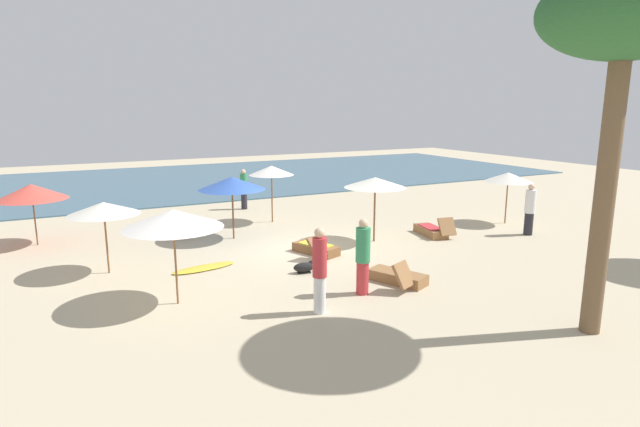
{
  "coord_description": "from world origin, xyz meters",
  "views": [
    {
      "loc": [
        -6.48,
        -14.29,
        4.49
      ],
      "look_at": [
        0.87,
        0.03,
        1.1
      ],
      "focal_mm": 28.86,
      "sensor_mm": 36.0,
      "label": 1
    }
  ],
  "objects_px": {
    "lounger_2": "(179,230)",
    "lounger_0": "(432,231)",
    "umbrella_5": "(173,219)",
    "umbrella_6": "(232,183)",
    "lounger_1": "(398,277)",
    "dog": "(305,267)",
    "palm_1": "(625,22)",
    "umbrella_7": "(375,183)",
    "surfboard": "(204,268)",
    "umbrella_0": "(271,170)",
    "person_1": "(530,209)",
    "umbrella_4": "(104,208)",
    "lounger_3": "(316,249)",
    "person_2": "(363,256)",
    "person_0": "(244,189)",
    "umbrella_3": "(32,192)",
    "person_3": "(320,270)",
    "umbrella_1": "(508,177)"
  },
  "relations": [
    {
      "from": "lounger_0",
      "to": "surfboard",
      "type": "xyz_separation_m",
      "value": [
        -8.14,
        -0.08,
        -0.14
      ]
    },
    {
      "from": "umbrella_4",
      "to": "umbrella_6",
      "type": "xyz_separation_m",
      "value": [
        4.2,
        2.02,
        0.12
      ]
    },
    {
      "from": "person_1",
      "to": "person_2",
      "type": "height_order",
      "value": "person_2"
    },
    {
      "from": "umbrella_6",
      "to": "surfboard",
      "type": "xyz_separation_m",
      "value": [
        -1.79,
        -2.87,
        -1.89
      ]
    },
    {
      "from": "lounger_1",
      "to": "lounger_0",
      "type": "bearing_deg",
      "value": 41.5
    },
    {
      "from": "person_1",
      "to": "surfboard",
      "type": "xyz_separation_m",
      "value": [
        -11.23,
        1.39,
        -0.88
      ]
    },
    {
      "from": "umbrella_6",
      "to": "umbrella_7",
      "type": "relative_size",
      "value": 1.04
    },
    {
      "from": "lounger_1",
      "to": "person_2",
      "type": "xyz_separation_m",
      "value": [
        -1.21,
        -0.21,
        0.77
      ]
    },
    {
      "from": "palm_1",
      "to": "person_2",
      "type": "bearing_deg",
      "value": 127.29
    },
    {
      "from": "person_3",
      "to": "lounger_2",
      "type": "bearing_deg",
      "value": 98.19
    },
    {
      "from": "umbrella_5",
      "to": "lounger_1",
      "type": "bearing_deg",
      "value": -12.68
    },
    {
      "from": "lounger_0",
      "to": "palm_1",
      "type": "distance_m",
      "value": 9.86
    },
    {
      "from": "lounger_1",
      "to": "dog",
      "type": "xyz_separation_m",
      "value": [
        -1.76,
        1.87,
        -0.01
      ]
    },
    {
      "from": "person_0",
      "to": "person_3",
      "type": "relative_size",
      "value": 0.91
    },
    {
      "from": "lounger_1",
      "to": "person_0",
      "type": "bearing_deg",
      "value": 91.72
    },
    {
      "from": "person_0",
      "to": "surfboard",
      "type": "height_order",
      "value": "person_0"
    },
    {
      "from": "lounger_3",
      "to": "person_0",
      "type": "relative_size",
      "value": 1.01
    },
    {
      "from": "person_0",
      "to": "palm_1",
      "type": "height_order",
      "value": "palm_1"
    },
    {
      "from": "lounger_0",
      "to": "palm_1",
      "type": "bearing_deg",
      "value": -106.22
    },
    {
      "from": "umbrella_5",
      "to": "umbrella_6",
      "type": "distance_m",
      "value": 5.95
    },
    {
      "from": "lounger_3",
      "to": "palm_1",
      "type": "xyz_separation_m",
      "value": [
        2.45,
        -7.47,
        5.78
      ]
    },
    {
      "from": "umbrella_6",
      "to": "person_1",
      "type": "bearing_deg",
      "value": -24.3
    },
    {
      "from": "umbrella_0",
      "to": "dog",
      "type": "distance_m",
      "value": 6.71
    },
    {
      "from": "person_1",
      "to": "surfboard",
      "type": "relative_size",
      "value": 0.95
    },
    {
      "from": "umbrella_0",
      "to": "umbrella_6",
      "type": "distance_m",
      "value": 2.8
    },
    {
      "from": "palm_1",
      "to": "umbrella_7",
      "type": "bearing_deg",
      "value": 90.12
    },
    {
      "from": "person_0",
      "to": "person_1",
      "type": "bearing_deg",
      "value": -50.47
    },
    {
      "from": "umbrella_6",
      "to": "lounger_1",
      "type": "height_order",
      "value": "umbrella_6"
    },
    {
      "from": "lounger_0",
      "to": "umbrella_6",
      "type": "bearing_deg",
      "value": 156.23
    },
    {
      "from": "person_3",
      "to": "umbrella_1",
      "type": "bearing_deg",
      "value": 23.59
    },
    {
      "from": "lounger_0",
      "to": "dog",
      "type": "bearing_deg",
      "value": -163.83
    },
    {
      "from": "umbrella_4",
      "to": "umbrella_6",
      "type": "height_order",
      "value": "umbrella_6"
    },
    {
      "from": "palm_1",
      "to": "person_1",
      "type": "bearing_deg",
      "value": 49.37
    },
    {
      "from": "lounger_0",
      "to": "person_1",
      "type": "xyz_separation_m",
      "value": [
        3.09,
        -1.47,
        0.74
      ]
    },
    {
      "from": "lounger_2",
      "to": "lounger_0",
      "type": "bearing_deg",
      "value": -28.13
    },
    {
      "from": "umbrella_7",
      "to": "surfboard",
      "type": "bearing_deg",
      "value": -176.49
    },
    {
      "from": "dog",
      "to": "umbrella_4",
      "type": "bearing_deg",
      "value": 152.92
    },
    {
      "from": "person_2",
      "to": "lounger_2",
      "type": "bearing_deg",
      "value": 108.61
    },
    {
      "from": "lounger_0",
      "to": "dog",
      "type": "distance_m",
      "value": 6.0
    },
    {
      "from": "umbrella_3",
      "to": "person_2",
      "type": "height_order",
      "value": "umbrella_3"
    },
    {
      "from": "person_1",
      "to": "person_2",
      "type": "distance_m",
      "value": 8.62
    },
    {
      "from": "umbrella_7",
      "to": "person_1",
      "type": "relative_size",
      "value": 1.19
    },
    {
      "from": "umbrella_6",
      "to": "lounger_3",
      "type": "distance_m",
      "value": 3.84
    },
    {
      "from": "umbrella_7",
      "to": "lounger_3",
      "type": "xyz_separation_m",
      "value": [
        -2.43,
        -0.48,
        -1.82
      ]
    },
    {
      "from": "lounger_2",
      "to": "lounger_1",
      "type": "bearing_deg",
      "value": -63.34
    },
    {
      "from": "umbrella_6",
      "to": "lounger_3",
      "type": "relative_size",
      "value": 1.27
    },
    {
      "from": "lounger_0",
      "to": "lounger_1",
      "type": "xyz_separation_m",
      "value": [
        -4.0,
        -3.54,
        -0.01
      ]
    },
    {
      "from": "umbrella_5",
      "to": "dog",
      "type": "xyz_separation_m",
      "value": [
        3.58,
        0.67,
        -1.85
      ]
    },
    {
      "from": "lounger_0",
      "to": "person_3",
      "type": "relative_size",
      "value": 0.89
    },
    {
      "from": "umbrella_6",
      "to": "umbrella_7",
      "type": "height_order",
      "value": "umbrella_7"
    }
  ]
}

